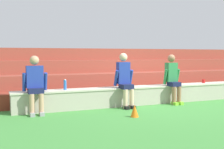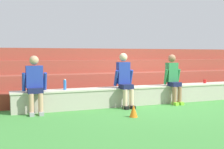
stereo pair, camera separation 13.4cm
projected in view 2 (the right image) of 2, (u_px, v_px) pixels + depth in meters
ground_plane at (160, 104)px, 7.81m from camera, size 80.00×80.00×0.00m
stone_seating_wall at (156, 94)px, 8.00m from camera, size 7.75×0.49×0.50m
brick_bleachers at (126, 77)px, 9.85m from camera, size 10.56×2.59×1.57m
person_far_left at (35, 83)px, 6.53m from camera, size 0.56×0.49×1.34m
person_left_of_center at (125, 79)px, 7.37m from camera, size 0.50×0.58×1.40m
person_center at (173, 78)px, 7.90m from camera, size 0.48×0.53×1.37m
water_bottle_near_left at (65, 85)px, 7.03m from camera, size 0.07×0.07×0.26m
plastic_cup_right_end at (205, 81)px, 8.66m from camera, size 0.09×0.09×0.11m
plastic_cup_left_end at (179, 82)px, 8.30m from camera, size 0.08×0.08×0.12m
sports_cone at (134, 111)px, 6.23m from camera, size 0.18×0.18×0.27m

